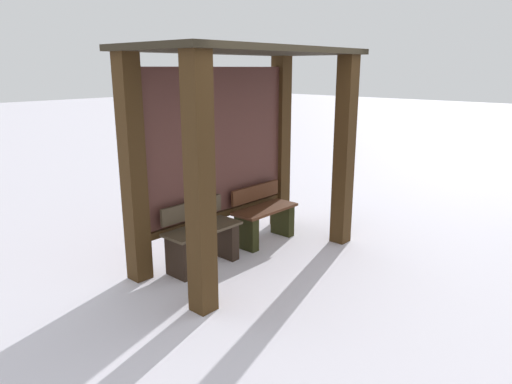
{
  "coord_description": "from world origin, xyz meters",
  "views": [
    {
      "loc": [
        -3.9,
        -3.6,
        2.26
      ],
      "look_at": [
        -0.23,
        -0.31,
        0.94
      ],
      "focal_mm": 32.53,
      "sensor_mm": 36.0,
      "label": 1
    }
  ],
  "objects": [
    {
      "name": "bench_left_inside",
      "position": [
        -0.55,
        0.25,
        0.33
      ],
      "size": [
        0.94,
        0.39,
        0.76
      ],
      "color": "#483B2A",
      "rests_on": "ground"
    },
    {
      "name": "ground_plane",
      "position": [
        0.0,
        0.0,
        0.0
      ],
      "size": [
        60.0,
        60.0,
        0.0
      ],
      "primitive_type": "plane",
      "color": "silver"
    },
    {
      "name": "bench_center_inside",
      "position": [
        0.55,
        0.25,
        0.33
      ],
      "size": [
        0.94,
        0.39,
        0.75
      ],
      "color": "#4E2A18",
      "rests_on": "ground"
    },
    {
      "name": "bus_shelter",
      "position": [
        0.0,
        0.17,
        1.58
      ],
      "size": [
        2.8,
        1.39,
        2.48
      ],
      "color": "#3D2812",
      "rests_on": "ground"
    }
  ]
}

